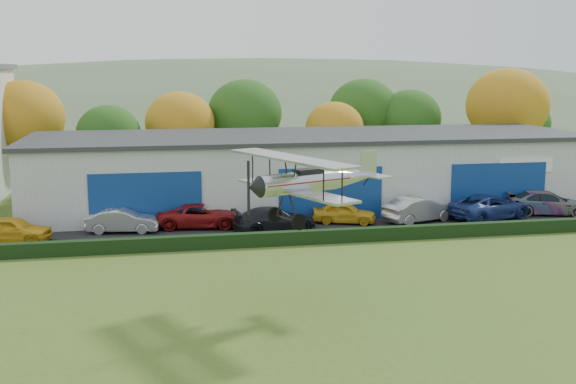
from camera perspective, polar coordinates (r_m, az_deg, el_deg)
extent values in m
plane|color=#44631F|center=(25.45, 5.01, -13.19)|extent=(300.00, 300.00, 0.00)
cube|color=black|center=(45.61, 1.33, -2.70)|extent=(48.00, 9.00, 0.05)
cube|color=black|center=(40.97, 2.78, -3.62)|extent=(46.00, 0.60, 0.80)
cube|color=#B2B7BC|center=(52.32, 1.83, 1.68)|extent=(40.00, 12.00, 5.00)
cube|color=#2D3033|center=(52.01, 1.84, 4.57)|extent=(40.60, 12.60, 0.30)
cube|color=navy|center=(45.16, -11.42, -0.72)|extent=(7.00, 0.12, 3.60)
cube|color=navy|center=(46.63, 3.49, -0.21)|extent=(7.00, 0.12, 3.60)
cube|color=navy|center=(50.96, 16.66, 0.25)|extent=(7.00, 0.12, 3.60)
cylinder|color=#3D2614|center=(63.87, -20.38, 1.72)|extent=(0.36, 0.36, 3.15)
ellipsoid|color=#A35B14|center=(63.44, -20.62, 5.70)|extent=(6.84, 6.84, 6.16)
cylinder|color=#3D2614|center=(61.18, -14.18, 1.37)|extent=(0.36, 0.36, 2.45)
ellipsoid|color=#1E4C14|center=(60.78, -14.31, 4.60)|extent=(5.32, 5.32, 4.79)
cylinder|color=#3D2614|center=(63.10, -8.64, 1.97)|extent=(0.36, 0.36, 2.80)
ellipsoid|color=#A35B14|center=(62.69, -8.74, 5.56)|extent=(6.08, 6.08, 5.47)
cylinder|color=#3D2614|center=(65.57, -3.48, 2.52)|extent=(0.36, 0.36, 3.15)
ellipsoid|color=#1E4C14|center=(65.15, -3.52, 6.41)|extent=(6.84, 6.84, 6.16)
cylinder|color=#3D2614|center=(65.22, 3.75, 2.16)|extent=(0.36, 0.36, 2.45)
ellipsoid|color=#A35B14|center=(64.85, 3.78, 5.20)|extent=(5.32, 5.32, 4.79)
cylinder|color=#3D2614|center=(69.53, 9.72, 2.67)|extent=(0.36, 0.36, 2.80)
ellipsoid|color=#1E4C14|center=(69.16, 9.81, 5.92)|extent=(6.08, 6.08, 5.47)
cylinder|color=#3D2614|center=(69.19, 17.12, 2.63)|extent=(0.36, 0.36, 3.50)
ellipsoid|color=#A35B14|center=(68.78, 17.33, 6.72)|extent=(7.60, 7.60, 6.84)
cylinder|color=#3D2614|center=(74.65, 18.37, 2.66)|extent=(0.36, 0.36, 2.45)
ellipsoid|color=#1E4C14|center=(74.33, 18.51, 5.31)|extent=(5.32, 5.32, 4.79)
cylinder|color=#3D2614|center=(70.09, 6.08, 2.96)|extent=(0.36, 0.36, 3.15)
ellipsoid|color=#1E4C14|center=(69.70, 6.14, 6.59)|extent=(6.84, 6.84, 6.16)
ellipsoid|color=#4C6642|center=(166.57, -1.80, 1.12)|extent=(320.00, 196.00, 56.00)
ellipsoid|color=#4C6642|center=(190.06, 19.54, 3.31)|extent=(240.00, 126.00, 36.00)
imported|color=gold|center=(43.88, -21.44, -2.84)|extent=(4.79, 2.74, 1.53)
imported|color=silver|center=(44.55, -13.23, -2.28)|extent=(4.58, 2.12, 1.46)
imported|color=maroon|center=(45.11, -7.07, -1.91)|extent=(5.67, 3.13, 1.50)
imported|color=black|center=(43.67, -1.09, -2.22)|extent=(5.42, 2.79, 1.50)
imported|color=gold|center=(46.10, 4.59, -1.68)|extent=(4.40, 2.91, 1.39)
imported|color=silver|center=(47.17, 10.59, -1.38)|extent=(5.36, 3.37, 1.67)
imported|color=navy|center=(49.09, 15.96, -1.16)|extent=(6.56, 4.69, 1.66)
imported|color=gray|center=(51.93, 20.18, -0.82)|extent=(5.95, 3.54, 1.62)
cylinder|color=silver|center=(29.28, 0.85, 0.76)|extent=(3.85, 2.31, 0.90)
cone|color=silver|center=(31.07, 5.39, 1.25)|extent=(2.38, 1.69, 0.90)
cone|color=black|center=(28.12, -2.74, 0.37)|extent=(0.81, 1.02, 0.90)
cube|color=maroon|center=(29.44, 1.33, 0.91)|extent=(4.22, 2.48, 0.06)
cube|color=black|center=(29.50, 1.65, 1.65)|extent=(1.34, 1.02, 0.25)
cube|color=silver|center=(29.21, 0.53, 0.14)|extent=(3.96, 7.11, 0.10)
cube|color=silver|center=(28.90, 0.20, 2.74)|extent=(4.20, 7.52, 0.10)
cylinder|color=black|center=(26.76, 2.90, 0.71)|extent=(0.08, 0.08, 1.30)
cylinder|color=black|center=(27.31, 4.41, 0.87)|extent=(0.08, 0.08, 1.30)
cylinder|color=black|center=(31.03, -2.88, 1.97)|extent=(0.08, 0.08, 1.30)
cylinder|color=black|center=(31.50, -1.48, 2.10)|extent=(0.08, 0.08, 1.30)
cylinder|color=black|center=(28.66, 0.60, 1.98)|extent=(0.14, 0.22, 0.75)
cylinder|color=black|center=(29.24, -0.18, 2.13)|extent=(0.14, 0.22, 0.75)
cylinder|color=black|center=(28.74, 0.35, -1.13)|extent=(0.34, 0.67, 1.22)
cylinder|color=black|center=(29.44, -0.59, -0.87)|extent=(0.34, 0.67, 1.22)
cylinder|color=black|center=(29.21, -0.12, -2.15)|extent=(0.80, 1.78, 0.07)
cylinder|color=black|center=(28.48, 0.89, -2.47)|extent=(0.64, 0.38, 0.64)
cylinder|color=black|center=(29.94, -1.08, -1.86)|extent=(0.64, 0.38, 0.64)
cylinder|color=black|center=(31.55, 6.37, 0.90)|extent=(0.36, 0.20, 0.42)
cube|color=silver|center=(31.51, 6.38, 1.44)|extent=(1.84, 2.74, 0.06)
cube|color=silver|center=(31.50, 6.53, 2.35)|extent=(0.85, 0.41, 1.10)
cube|color=black|center=(27.98, -3.22, 0.32)|extent=(0.10, 0.13, 2.20)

